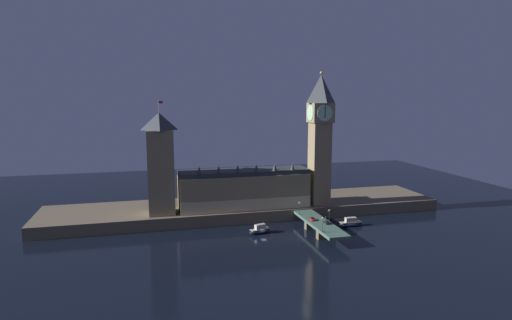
# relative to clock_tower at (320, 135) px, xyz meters

# --- Properties ---
(ground_plane) EXTENTS (400.00, 400.00, 0.00)m
(ground_plane) POSITION_rel_clock_tower_xyz_m (-39.23, -26.53, -44.99)
(ground_plane) COLOR black
(embankment) EXTENTS (220.00, 42.00, 6.32)m
(embankment) POSITION_rel_clock_tower_xyz_m (-39.23, 12.47, -41.83)
(embankment) COLOR brown
(embankment) RESTS_ON ground_plane
(parliament_hall) EXTENTS (69.61, 18.22, 24.84)m
(parliament_hall) POSITION_rel_clock_tower_xyz_m (-42.25, 2.90, -28.32)
(parliament_hall) COLOR #8E7A56
(parliament_hall) RESTS_ON embankment
(clock_tower) EXTENTS (12.36, 12.47, 73.04)m
(clock_tower) POSITION_rel_clock_tower_xyz_m (0.00, 0.00, 0.00)
(clock_tower) COLOR #8E7A56
(clock_tower) RESTS_ON embankment
(victoria_tower) EXTENTS (13.28, 13.28, 57.78)m
(victoria_tower) POSITION_rel_clock_tower_xyz_m (-85.98, 1.48, -12.64)
(victoria_tower) COLOR #8E7A56
(victoria_tower) RESTS_ON embankment
(bridge) EXTENTS (10.31, 46.00, 5.80)m
(bridge) POSITION_rel_clock_tower_xyz_m (-12.57, -31.53, -40.68)
(bridge) COLOR #476656
(bridge) RESTS_ON ground_plane
(car_northbound_lead) EXTENTS (2.01, 4.79, 1.31)m
(car_northbound_lead) POSITION_rel_clock_tower_xyz_m (-14.84, -27.55, -38.57)
(car_northbound_lead) COLOR red
(car_northbound_lead) RESTS_ON bridge
(car_southbound_lead) EXTENTS (2.03, 4.26, 1.35)m
(car_southbound_lead) POSITION_rel_clock_tower_xyz_m (-10.30, -34.79, -38.56)
(car_southbound_lead) COLOR black
(car_southbound_lead) RESTS_ON bridge
(pedestrian_near_rail) EXTENTS (0.38, 0.38, 1.64)m
(pedestrian_near_rail) POSITION_rel_clock_tower_xyz_m (-17.10, -47.30, -38.33)
(pedestrian_near_rail) COLOR black
(pedestrian_near_rail) RESTS_ON bridge
(pedestrian_mid_walk) EXTENTS (0.38, 0.38, 1.63)m
(pedestrian_mid_walk) POSITION_rel_clock_tower_xyz_m (-8.03, -28.03, -38.33)
(pedestrian_mid_walk) COLOR black
(pedestrian_mid_walk) RESTS_ON bridge
(street_lamp_near) EXTENTS (1.34, 0.60, 6.87)m
(street_lamp_near) POSITION_rel_clock_tower_xyz_m (-17.50, -46.25, -34.89)
(street_lamp_near) COLOR #2D3333
(street_lamp_near) RESTS_ON bridge
(street_lamp_mid) EXTENTS (1.34, 0.60, 5.94)m
(street_lamp_mid) POSITION_rel_clock_tower_xyz_m (-7.63, -31.53, -35.47)
(street_lamp_mid) COLOR #2D3333
(street_lamp_mid) RESTS_ON bridge
(street_lamp_far) EXTENTS (1.34, 0.60, 6.75)m
(street_lamp_far) POSITION_rel_clock_tower_xyz_m (-17.50, -16.81, -34.97)
(street_lamp_far) COLOR #2D3333
(street_lamp_far) RESTS_ON bridge
(boat_upstream) EXTENTS (12.19, 6.78, 4.59)m
(boat_upstream) POSITION_rel_clock_tower_xyz_m (-40.41, -23.93, -43.32)
(boat_upstream) COLOR #1E2842
(boat_upstream) RESTS_ON ground_plane
(boat_downstream) EXTENTS (13.14, 4.05, 4.68)m
(boat_downstream) POSITION_rel_clock_tower_xyz_m (7.58, -24.51, -43.28)
(boat_downstream) COLOR #1E2842
(boat_downstream) RESTS_ON ground_plane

